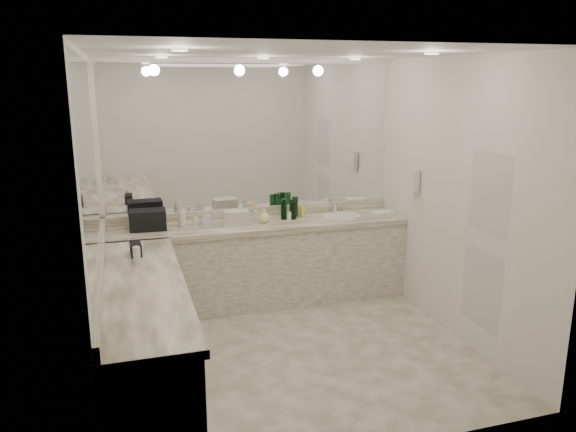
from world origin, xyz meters
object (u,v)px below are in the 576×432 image
object	(u,v)px
black_toiletry_bag	(148,220)
soap_bottle_a	(182,216)
cream_cosmetic_case	(236,218)
soap_bottle_b	(207,218)
soap_bottle_c	(264,216)
sink	(342,217)
wall_phone	(415,181)
hand_towel	(382,213)

from	to	relation	value
black_toiletry_bag	soap_bottle_a	bearing A→B (deg)	2.99
cream_cosmetic_case	soap_bottle_b	size ratio (longest dim) A/B	1.57
cream_cosmetic_case	soap_bottle_c	size ratio (longest dim) A/B	1.78
sink	cream_cosmetic_case	xyz separation A→B (m)	(-1.20, -0.03, 0.08)
wall_phone	black_toiletry_bag	bearing A→B (deg)	168.42
black_toiletry_bag	soap_bottle_b	size ratio (longest dim) A/B	2.18
cream_cosmetic_case	hand_towel	size ratio (longest dim) A/B	1.10
black_toiletry_bag	hand_towel	distance (m)	2.56
soap_bottle_c	black_toiletry_bag	bearing A→B (deg)	176.14
cream_cosmetic_case	soap_bottle_c	xyz separation A→B (m)	(0.30, -0.00, -0.00)
cream_cosmetic_case	soap_bottle_b	xyz separation A→B (m)	(-0.30, 0.05, 0.01)
hand_towel	cream_cosmetic_case	bearing A→B (deg)	177.99
black_toiletry_bag	hand_towel	world-z (taller)	black_toiletry_bag
soap_bottle_a	soap_bottle_b	distance (m)	0.26
sink	cream_cosmetic_case	world-z (taller)	cream_cosmetic_case
black_toiletry_bag	soap_bottle_c	bearing A→B (deg)	-3.86
black_toiletry_bag	hand_towel	bearing A→B (deg)	-3.08
sink	soap_bottle_c	distance (m)	0.90
cream_cosmetic_case	soap_bottle_b	world-z (taller)	soap_bottle_b
sink	wall_phone	distance (m)	0.91
sink	soap_bottle_a	distance (m)	1.76
cream_cosmetic_case	soap_bottle_b	bearing A→B (deg)	176.77
hand_towel	soap_bottle_c	distance (m)	1.36
soap_bottle_a	soap_bottle_c	xyz separation A→B (m)	(0.85, -0.10, -0.03)
wall_phone	cream_cosmetic_case	distance (m)	1.90
cream_cosmetic_case	black_toiletry_bag	bearing A→B (deg)	-179.29
wall_phone	hand_towel	distance (m)	0.62
sink	soap_bottle_c	size ratio (longest dim) A/B	2.99
black_toiletry_bag	hand_towel	xyz separation A→B (m)	(2.55, -0.14, -0.08)
black_toiletry_bag	wall_phone	bearing A→B (deg)	-11.58
soap_bottle_c	soap_bottle_b	bearing A→B (deg)	175.37
cream_cosmetic_case	hand_towel	bearing A→B (deg)	3.77
hand_towel	soap_bottle_a	bearing A→B (deg)	175.97
sink	soap_bottle_b	xyz separation A→B (m)	(-1.50, 0.02, 0.09)
sink	black_toiletry_bag	distance (m)	2.10
wall_phone	soap_bottle_c	distance (m)	1.62
black_toiletry_bag	soap_bottle_c	size ratio (longest dim) A/B	2.46
black_toiletry_bag	soap_bottle_c	xyz separation A→B (m)	(1.20, -0.08, -0.03)
soap_bottle_a	black_toiletry_bag	bearing A→B (deg)	-177.01
hand_towel	black_toiletry_bag	bearing A→B (deg)	176.92
soap_bottle_b	black_toiletry_bag	bearing A→B (deg)	176.92
cream_cosmetic_case	soap_bottle_a	world-z (taller)	soap_bottle_a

